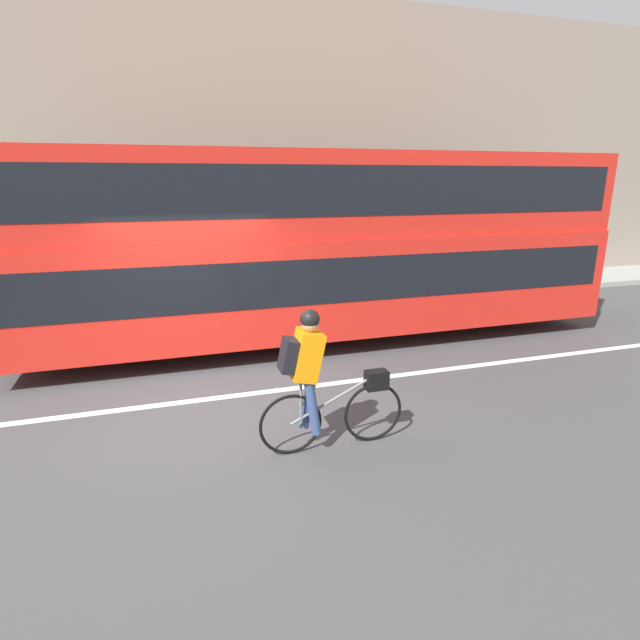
# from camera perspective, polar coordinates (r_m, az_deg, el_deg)

# --- Properties ---
(ground_plane) EXTENTS (80.00, 80.00, 0.00)m
(ground_plane) POSITION_cam_1_polar(r_m,az_deg,el_deg) (7.04, -13.47, -9.82)
(ground_plane) COLOR #424244
(road_center_line) EXTENTS (50.00, 0.14, 0.01)m
(road_center_line) POSITION_cam_1_polar(r_m,az_deg,el_deg) (7.29, -13.64, -8.89)
(road_center_line) COLOR silver
(road_center_line) RESTS_ON ground_plane
(sidewalk_curb) EXTENTS (60.00, 2.04, 0.14)m
(sidewalk_curb) POSITION_cam_1_polar(r_m,az_deg,el_deg) (12.26, -15.46, 1.47)
(sidewalk_curb) COLOR gray
(sidewalk_curb) RESTS_ON ground_plane
(building_facade) EXTENTS (60.00, 0.30, 7.30)m
(building_facade) POSITION_cam_1_polar(r_m,az_deg,el_deg) (13.09, -16.90, 18.09)
(building_facade) COLOR gray
(building_facade) RESTS_ON ground_plane
(bus) EXTENTS (10.81, 2.51, 3.45)m
(bus) POSITION_cam_1_polar(r_m,az_deg,el_deg) (9.37, 0.39, 9.35)
(bus) COLOR black
(bus) RESTS_ON ground_plane
(cyclist_on_bike) EXTENTS (1.72, 0.32, 1.67)m
(cyclist_on_bike) POSITION_cam_1_polar(r_m,az_deg,el_deg) (5.54, -0.22, -6.51)
(cyclist_on_bike) COLOR black
(cyclist_on_bike) RESTS_ON ground_plane
(trash_bin) EXTENTS (0.47, 0.47, 0.96)m
(trash_bin) POSITION_cam_1_polar(r_m,az_deg,el_deg) (12.04, -15.44, 3.90)
(trash_bin) COLOR #515156
(trash_bin) RESTS_ON sidewalk_curb
(street_sign_post) EXTENTS (0.36, 0.09, 2.32)m
(street_sign_post) POSITION_cam_1_polar(r_m,az_deg,el_deg) (11.90, -16.33, 7.72)
(street_sign_post) COLOR #59595B
(street_sign_post) RESTS_ON sidewalk_curb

